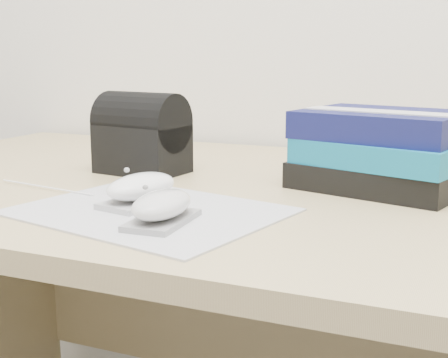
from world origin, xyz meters
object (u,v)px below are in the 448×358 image
at_px(desk, 303,318).
at_px(book_stack, 384,150).
at_px(pouch, 142,134).
at_px(mouse_rear, 141,189).
at_px(mouse_front, 162,207).

height_order(desk, book_stack, book_stack).
bearing_deg(pouch, book_stack, 5.34).
bearing_deg(desk, book_stack, 0.83).
bearing_deg(pouch, mouse_rear, -60.00).
xyz_separation_m(mouse_front, pouch, (-0.19, 0.28, 0.04)).
relative_size(desk, pouch, 10.25).
xyz_separation_m(mouse_rear, pouch, (-0.12, 0.21, 0.04)).
height_order(desk, pouch, pouch).
relative_size(book_stack, pouch, 1.82).
xyz_separation_m(mouse_rear, book_stack, (0.28, 0.25, 0.03)).
distance_m(desk, pouch, 0.41).
xyz_separation_m(desk, mouse_rear, (-0.16, -0.24, 0.26)).
height_order(mouse_rear, book_stack, book_stack).
distance_m(desk, book_stack, 0.32).
xyz_separation_m(mouse_rear, mouse_front, (0.07, -0.07, -0.00)).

